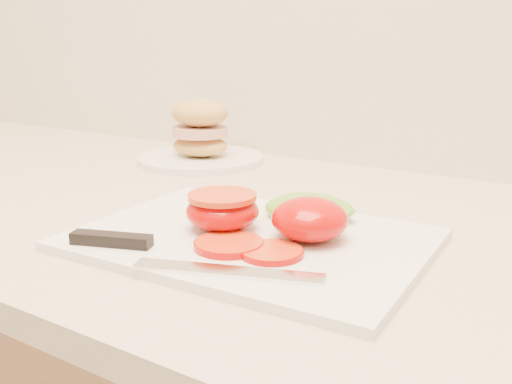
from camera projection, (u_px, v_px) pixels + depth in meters
The scene contains 8 objects.
cutting_board at pixel (251, 240), 0.60m from camera, with size 0.36×0.26×0.01m, color white.
tomato_half_dome at pixel (310, 219), 0.58m from camera, with size 0.08×0.08×0.04m, color red.
tomato_half_cut at pixel (222, 210), 0.62m from camera, with size 0.08×0.08×0.04m.
tomato_slice_0 at pixel (229, 244), 0.57m from camera, with size 0.07×0.07×0.01m, color #E44C1B.
tomato_slice_1 at pixel (272, 252), 0.55m from camera, with size 0.06×0.06×0.01m, color #E44C1B.
lettuce_leaf_0 at pixel (309, 210), 0.65m from camera, with size 0.10×0.08×0.02m, color #77AC2D.
knife at pixel (154, 251), 0.55m from camera, with size 0.27×0.08×0.01m.
sandwich_plate at pixel (200, 141), 0.99m from camera, with size 0.22×0.22×0.11m.
Camera 1 is at (-0.03, 1.10, 1.14)m, focal length 40.00 mm.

